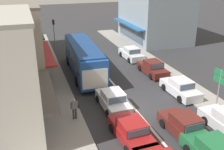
# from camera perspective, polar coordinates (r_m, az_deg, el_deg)

# --- Properties ---
(ground_plane) EXTENTS (140.00, 140.00, 0.00)m
(ground_plane) POSITION_cam_1_polar(r_m,az_deg,el_deg) (21.06, 4.95, -7.38)
(ground_plane) COLOR #2D2D30
(lane_centre_line) EXTENTS (0.20, 28.00, 0.01)m
(lane_centre_line) POSITION_cam_1_polar(r_m,az_deg,el_deg) (24.36, 1.23, -3.01)
(lane_centre_line) COLOR silver
(lane_centre_line) RESTS_ON ground
(sidewalk_left) EXTENTS (5.20, 44.00, 0.14)m
(sidewalk_left) POSITION_cam_1_polar(r_m,az_deg,el_deg) (24.95, -15.26, -3.04)
(sidewalk_left) COLOR gray
(sidewalk_left) RESTS_ON ground
(kerb_right) EXTENTS (2.80, 44.00, 0.12)m
(kerb_right) POSITION_cam_1_polar(r_m,az_deg,el_deg) (28.49, 11.66, 0.46)
(kerb_right) COLOR gray
(kerb_right) RESTS_ON ground
(shopfront_far_end) EXTENTS (8.67, 9.23, 7.43)m
(shopfront_far_end) POSITION_cam_1_polar(r_m,az_deg,el_deg) (35.76, -22.87, 9.70)
(shopfront_far_end) COLOR gray
(shopfront_far_end) RESTS_ON ground
(building_right_far) EXTENTS (8.78, 11.10, 10.18)m
(building_right_far) POSITION_cam_1_polar(r_m,az_deg,el_deg) (41.21, 9.33, 14.47)
(building_right_far) COLOR #84939E
(building_right_far) RESTS_ON ground
(city_bus) EXTENTS (3.04, 10.94, 3.23)m
(city_bus) POSITION_cam_1_polar(r_m,az_deg,el_deg) (27.41, -6.25, 3.98)
(city_bus) COLOR #1E4C99
(city_bus) RESTS_ON ground
(sedan_adjacent_lane_lead) EXTENTS (2.02, 4.26, 1.47)m
(sedan_adjacent_lane_lead) POSITION_cam_1_polar(r_m,az_deg,el_deg) (17.22, 4.27, -12.14)
(sedan_adjacent_lane_lead) COLOR maroon
(sedan_adjacent_lane_lead) RESTS_ON ground
(sedan_queue_gap_filler) EXTENTS (1.96, 4.23, 1.47)m
(sedan_queue_gap_filler) POSITION_cam_1_polar(r_m,az_deg,el_deg) (20.84, 0.21, -5.57)
(sedan_queue_gap_filler) COLOR silver
(sedan_queue_gap_filler) RESTS_ON ground
(sedan_behind_bus_mid) EXTENTS (2.03, 4.27, 1.47)m
(sedan_behind_bus_mid) POSITION_cam_1_polar(r_m,az_deg,el_deg) (18.30, 15.51, -10.70)
(sedan_behind_bus_mid) COLOR #561E19
(sedan_behind_bus_mid) RESTS_ON ground
(parked_sedan_kerb_second) EXTENTS (1.99, 4.25, 1.47)m
(parked_sedan_kerb_second) POSITION_cam_1_polar(r_m,az_deg,el_deg) (23.73, 14.67, -2.74)
(parked_sedan_kerb_second) COLOR silver
(parked_sedan_kerb_second) RESTS_ON ground
(parked_sedan_kerb_third) EXTENTS (1.98, 4.24, 1.47)m
(parked_sedan_kerb_third) POSITION_cam_1_polar(r_m,az_deg,el_deg) (27.86, 8.84, 1.49)
(parked_sedan_kerb_third) COLOR #561E19
(parked_sedan_kerb_third) RESTS_ON ground
(parked_sedan_kerb_rear) EXTENTS (2.02, 4.26, 1.47)m
(parked_sedan_kerb_rear) POSITION_cam_1_polar(r_m,az_deg,el_deg) (32.43, 4.23, 4.66)
(parked_sedan_kerb_rear) COLOR silver
(parked_sedan_kerb_rear) RESTS_ON ground
(traffic_light_downstreet) EXTENTS (0.33, 0.24, 4.20)m
(traffic_light_downstreet) POSITION_cam_1_polar(r_m,az_deg,el_deg) (36.22, -12.54, 9.63)
(traffic_light_downstreet) COLOR gray
(traffic_light_downstreet) RESTS_ON ground
(directional_road_sign) EXTENTS (0.10, 1.40, 3.60)m
(directional_road_sign) POSITION_cam_1_polar(r_m,az_deg,el_deg) (20.76, 22.51, -1.24)
(directional_road_sign) COLOR gray
(directional_road_sign) RESTS_ON ground
(pedestrian_with_handbag_near) EXTENTS (0.65, 0.31, 1.63)m
(pedestrian_with_handbag_near) POSITION_cam_1_polar(r_m,az_deg,el_deg) (19.20, -8.16, -7.00)
(pedestrian_with_handbag_near) COLOR #333338
(pedestrian_with_handbag_near) RESTS_ON sidewalk_left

